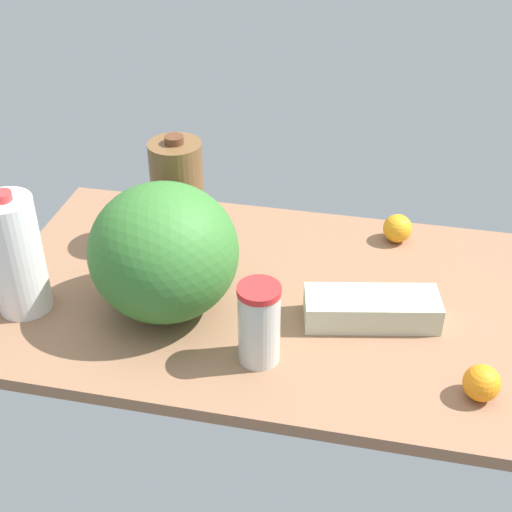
# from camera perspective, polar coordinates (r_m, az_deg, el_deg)

# --- Properties ---
(countertop) EXTENTS (1.20, 0.76, 0.03)m
(countertop) POSITION_cam_1_polar(r_m,az_deg,el_deg) (1.64, 0.00, -3.31)
(countertop) COLOR #8B6247
(countertop) RESTS_ON ground
(egg_carton) EXTENTS (0.30, 0.16, 0.06)m
(egg_carton) POSITION_cam_1_polar(r_m,az_deg,el_deg) (1.55, 9.23, -4.19)
(egg_carton) COLOR beige
(egg_carton) RESTS_ON countertop
(chocolate_milk_jug) EXTENTS (0.13, 0.13, 0.29)m
(chocolate_milk_jug) POSITION_cam_1_polar(r_m,az_deg,el_deg) (1.76, -6.27, 5.04)
(chocolate_milk_jug) COLOR brown
(chocolate_milk_jug) RESTS_ON countertop
(watermelon) EXTENTS (0.32, 0.32, 0.30)m
(watermelon) POSITION_cam_1_polar(r_m,az_deg,el_deg) (1.52, -7.38, 0.31)
(watermelon) COLOR #35732E
(watermelon) RESTS_ON countertop
(milk_jug) EXTENTS (0.12, 0.12, 0.29)m
(milk_jug) POSITION_cam_1_polar(r_m,az_deg,el_deg) (1.60, -18.70, 0.07)
(milk_jug) COLOR white
(milk_jug) RESTS_ON countertop
(tumbler_cup) EXTENTS (0.09, 0.09, 0.18)m
(tumbler_cup) POSITION_cam_1_polar(r_m,az_deg,el_deg) (1.41, 0.24, -5.43)
(tumbler_cup) COLOR beige
(tumbler_cup) RESTS_ON countertop
(orange_beside_bowl) EXTENTS (0.07, 0.07, 0.07)m
(orange_beside_bowl) POSITION_cam_1_polar(r_m,az_deg,el_deg) (1.83, 11.24, 2.19)
(orange_beside_bowl) COLOR orange
(orange_beside_bowl) RESTS_ON countertop
(orange_far_back) EXTENTS (0.07, 0.07, 0.07)m
(orange_far_back) POSITION_cam_1_polar(r_m,az_deg,el_deg) (1.43, 17.61, -9.65)
(orange_far_back) COLOR orange
(orange_far_back) RESTS_ON countertop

